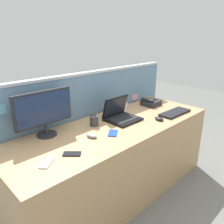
# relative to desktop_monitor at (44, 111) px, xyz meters

# --- Properties ---
(ground_plane) EXTENTS (10.00, 10.00, 0.00)m
(ground_plane) POSITION_rel_desktop_monitor_xyz_m (0.56, -0.26, -0.95)
(ground_plane) COLOR slate
(desk) EXTENTS (2.10, 0.74, 0.73)m
(desk) POSITION_rel_desktop_monitor_xyz_m (0.56, -0.26, -0.58)
(desk) COLOR tan
(desk) RESTS_ON ground_plane
(cubicle_divider) EXTENTS (2.29, 0.08, 1.18)m
(cubicle_divider) POSITION_rel_desktop_monitor_xyz_m (0.56, 0.15, -0.36)
(cubicle_divider) COLOR #6084A3
(cubicle_divider) RESTS_ON ground_plane
(desktop_monitor) EXTENTS (0.50, 0.16, 0.38)m
(desktop_monitor) POSITION_rel_desktop_monitor_xyz_m (0.00, 0.00, 0.00)
(desktop_monitor) COLOR #232328
(desktop_monitor) RESTS_ON desk
(laptop) EXTENTS (0.31, 0.28, 0.22)m
(laptop) POSITION_rel_desktop_monitor_xyz_m (0.71, -0.18, -0.17)
(laptop) COLOR black
(laptop) RESTS_ON desk
(desk_phone) EXTENTS (0.19, 0.18, 0.10)m
(desk_phone) POSITION_rel_desktop_monitor_xyz_m (1.29, -0.11, -0.18)
(desk_phone) COLOR #232328
(desk_phone) RESTS_ON desk
(keyboard_main) EXTENTS (0.39, 0.16, 0.02)m
(keyboard_main) POSITION_rel_desktop_monitor_xyz_m (1.24, -0.47, -0.21)
(keyboard_main) COLOR black
(keyboard_main) RESTS_ON desk
(computer_mouse_right_hand) EXTENTS (0.08, 0.11, 0.03)m
(computer_mouse_right_hand) POSITION_rel_desktop_monitor_xyz_m (0.24, -0.30, -0.20)
(computer_mouse_right_hand) COLOR #9EA0A8
(computer_mouse_right_hand) RESTS_ON desk
(computer_mouse_left_hand) EXTENTS (0.08, 0.11, 0.03)m
(computer_mouse_left_hand) POSITION_rel_desktop_monitor_xyz_m (0.96, -0.46, -0.20)
(computer_mouse_left_hand) COLOR black
(computer_mouse_left_hand) RESTS_ON desk
(pen_cup) EXTENTS (0.08, 0.08, 0.17)m
(pen_cup) POSITION_rel_desktop_monitor_xyz_m (0.42, -0.12, -0.17)
(pen_cup) COLOR #333338
(pen_cup) RESTS_ON desk
(cell_phone_blue_case) EXTENTS (0.15, 0.14, 0.01)m
(cell_phone_blue_case) POSITION_rel_desktop_monitor_xyz_m (0.42, -0.37, -0.21)
(cell_phone_blue_case) COLOR blue
(cell_phone_blue_case) RESTS_ON desk
(cell_phone_white_slab) EXTENTS (0.14, 0.13, 0.01)m
(cell_phone_white_slab) POSITION_rel_desktop_monitor_xyz_m (-0.22, -0.40, -0.21)
(cell_phone_white_slab) COLOR silver
(cell_phone_white_slab) RESTS_ON desk
(cell_phone_black_slab) EXTENTS (0.13, 0.13, 0.01)m
(cell_phone_black_slab) POSITION_rel_desktop_monitor_xyz_m (-0.03, -0.42, -0.21)
(cell_phone_black_slab) COLOR black
(cell_phone_black_slab) RESTS_ON desk
(coffee_mug) EXTENTS (0.12, 0.08, 0.10)m
(coffee_mug) POSITION_rel_desktop_monitor_xyz_m (0.93, -0.00, -0.17)
(coffee_mug) COLOR white
(coffee_mug) RESTS_ON desk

